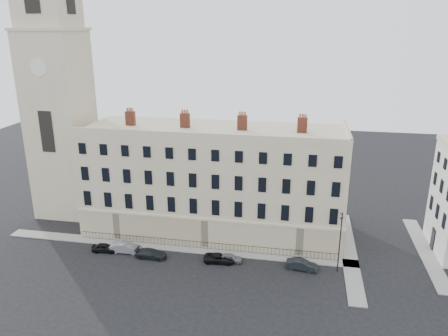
{
  "coord_description": "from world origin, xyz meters",
  "views": [
    {
      "loc": [
        6.18,
        -45.34,
        28.61
      ],
      "look_at": [
        -4.14,
        10.0,
        10.07
      ],
      "focal_mm": 35.0,
      "sensor_mm": 36.0,
      "label": 1
    }
  ],
  "objects_px": {
    "car_b": "(126,248)",
    "car_f": "(302,265)",
    "car_a": "(105,248)",
    "car_c": "(151,254)",
    "car_e": "(230,258)",
    "car_d": "(220,258)",
    "streetlamp": "(340,240)"
  },
  "relations": [
    {
      "from": "car_b",
      "to": "car_f",
      "type": "xyz_separation_m",
      "value": [
        22.88,
        -0.06,
        -0.05
      ]
    },
    {
      "from": "car_e",
      "to": "streetlamp",
      "type": "xyz_separation_m",
      "value": [
        13.19,
        -0.01,
        3.8
      ]
    },
    {
      "from": "car_a",
      "to": "streetlamp",
      "type": "xyz_separation_m",
      "value": [
        29.95,
        0.52,
        3.76
      ]
    },
    {
      "from": "car_c",
      "to": "car_e",
      "type": "bearing_deg",
      "value": -83.48
    },
    {
      "from": "car_a",
      "to": "car_f",
      "type": "xyz_separation_m",
      "value": [
        25.68,
        0.31,
        0.06
      ]
    },
    {
      "from": "car_b",
      "to": "car_f",
      "type": "distance_m",
      "value": 22.88
    },
    {
      "from": "car_a",
      "to": "car_d",
      "type": "bearing_deg",
      "value": -93.91
    },
    {
      "from": "car_a",
      "to": "car_e",
      "type": "relative_size",
      "value": 1.07
    },
    {
      "from": "car_c",
      "to": "streetlamp",
      "type": "xyz_separation_m",
      "value": [
        23.37,
        0.9,
        3.75
      ]
    },
    {
      "from": "car_a",
      "to": "car_f",
      "type": "distance_m",
      "value": 25.68
    },
    {
      "from": "car_b",
      "to": "car_d",
      "type": "distance_m",
      "value": 12.65
    },
    {
      "from": "car_a",
      "to": "car_c",
      "type": "relative_size",
      "value": 0.83
    },
    {
      "from": "car_a",
      "to": "car_b",
      "type": "height_order",
      "value": "car_b"
    },
    {
      "from": "car_b",
      "to": "car_c",
      "type": "xyz_separation_m",
      "value": [
        3.78,
        -0.76,
        -0.09
      ]
    },
    {
      "from": "car_a",
      "to": "car_c",
      "type": "distance_m",
      "value": 6.6
    },
    {
      "from": "car_b",
      "to": "car_f",
      "type": "bearing_deg",
      "value": -93.85
    },
    {
      "from": "car_e",
      "to": "car_f",
      "type": "relative_size",
      "value": 0.82
    },
    {
      "from": "car_b",
      "to": "streetlamp",
      "type": "xyz_separation_m",
      "value": [
        27.15,
        0.14,
        3.65
      ]
    },
    {
      "from": "car_c",
      "to": "car_e",
      "type": "xyz_separation_m",
      "value": [
        10.18,
        0.91,
        -0.05
      ]
    },
    {
      "from": "car_d",
      "to": "car_e",
      "type": "distance_m",
      "value": 1.35
    },
    {
      "from": "car_a",
      "to": "car_f",
      "type": "relative_size",
      "value": 0.87
    },
    {
      "from": "streetlamp",
      "to": "car_d",
      "type": "bearing_deg",
      "value": 171.14
    },
    {
      "from": "car_c",
      "to": "streetlamp",
      "type": "bearing_deg",
      "value": -86.36
    },
    {
      "from": "car_a",
      "to": "car_d",
      "type": "relative_size",
      "value": 0.84
    },
    {
      "from": "car_b",
      "to": "car_e",
      "type": "relative_size",
      "value": 1.31
    },
    {
      "from": "car_a",
      "to": "car_e",
      "type": "bearing_deg",
      "value": -92.8
    },
    {
      "from": "car_a",
      "to": "car_c",
      "type": "xyz_separation_m",
      "value": [
        6.59,
        -0.38,
        0.01
      ]
    },
    {
      "from": "car_b",
      "to": "streetlamp",
      "type": "height_order",
      "value": "streetlamp"
    },
    {
      "from": "car_b",
      "to": "car_e",
      "type": "xyz_separation_m",
      "value": [
        13.96,
        0.15,
        -0.15
      ]
    },
    {
      "from": "car_d",
      "to": "car_f",
      "type": "distance_m",
      "value": 10.23
    },
    {
      "from": "car_c",
      "to": "streetlamp",
      "type": "height_order",
      "value": "streetlamp"
    },
    {
      "from": "car_a",
      "to": "car_c",
      "type": "bearing_deg",
      "value": -97.9
    }
  ]
}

